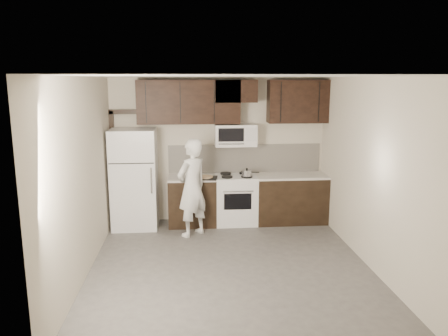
{
  "coord_description": "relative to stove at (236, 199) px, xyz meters",
  "views": [
    {
      "loc": [
        -0.58,
        -5.89,
        2.66
      ],
      "look_at": [
        -0.01,
        0.9,
        1.27
      ],
      "focal_mm": 35.0,
      "sensor_mm": 36.0,
      "label": 1
    }
  ],
  "objects": [
    {
      "name": "microwave",
      "position": [
        -0.0,
        0.12,
        1.19
      ],
      "size": [
        0.76,
        0.42,
        0.4
      ],
      "color": "white",
      "rests_on": "upper_cabinets"
    },
    {
      "name": "baking_tray",
      "position": [
        -0.58,
        -0.18,
        0.46
      ],
      "size": [
        0.47,
        0.38,
        0.02
      ],
      "primitive_type": "cube",
      "rotation": [
        0.0,
        0.0,
        -0.15
      ],
      "color": "black",
      "rests_on": "counter_run"
    },
    {
      "name": "door_trim",
      "position": [
        -2.22,
        0.27,
        0.79
      ],
      "size": [
        0.5,
        0.08,
        2.12
      ],
      "color": "black",
      "rests_on": "floor"
    },
    {
      "name": "upper_cabinets",
      "position": [
        -0.09,
        0.14,
        1.82
      ],
      "size": [
        3.48,
        0.35,
        0.78
      ],
      "color": "black",
      "rests_on": "back_wall"
    },
    {
      "name": "floor",
      "position": [
        -0.3,
        -1.94,
        -0.46
      ],
      "size": [
        4.5,
        4.5,
        0.0
      ],
      "primitive_type": "plane",
      "color": "#4E4C49",
      "rests_on": "ground"
    },
    {
      "name": "person",
      "position": [
        -0.82,
        -0.59,
        0.39
      ],
      "size": [
        0.73,
        0.72,
        1.69
      ],
      "primitive_type": "imported",
      "rotation": [
        0.0,
        0.0,
        3.88
      ],
      "color": "white",
      "rests_on": "floor"
    },
    {
      "name": "ceiling",
      "position": [
        -0.3,
        -1.94,
        2.24
      ],
      "size": [
        4.5,
        4.5,
        0.0
      ],
      "primitive_type": "plane",
      "rotation": [
        3.14,
        0.0,
        0.0
      ],
      "color": "white",
      "rests_on": "back_wall"
    },
    {
      "name": "saucepan",
      "position": [
        0.18,
        -0.15,
        0.52
      ],
      "size": [
        0.32,
        0.18,
        0.17
      ],
      "color": "silver",
      "rests_on": "stove"
    },
    {
      "name": "counter_run",
      "position": [
        0.3,
        0.0,
        -0.0
      ],
      "size": [
        2.95,
        0.64,
        0.91
      ],
      "color": "black",
      "rests_on": "floor"
    },
    {
      "name": "back_wall",
      "position": [
        -0.3,
        0.31,
        0.89
      ],
      "size": [
        4.0,
        0.0,
        4.0
      ],
      "primitive_type": "plane",
      "rotation": [
        1.57,
        0.0,
        0.0
      ],
      "color": "beige",
      "rests_on": "ground"
    },
    {
      "name": "refrigerator",
      "position": [
        -1.85,
        -0.05,
        0.44
      ],
      "size": [
        0.8,
        0.76,
        1.8
      ],
      "color": "white",
      "rests_on": "floor"
    },
    {
      "name": "backsplash",
      "position": [
        0.2,
        0.3,
        0.72
      ],
      "size": [
        2.9,
        0.02,
        0.54
      ],
      "primitive_type": "cube",
      "color": "silver",
      "rests_on": "counter_run"
    },
    {
      "name": "stove",
      "position": [
        0.0,
        0.0,
        0.0
      ],
      "size": [
        0.76,
        0.66,
        0.94
      ],
      "color": "white",
      "rests_on": "floor"
    },
    {
      "name": "pizza",
      "position": [
        -0.58,
        -0.18,
        0.48
      ],
      "size": [
        0.33,
        0.33,
        0.02
      ],
      "primitive_type": "cylinder",
      "rotation": [
        0.0,
        0.0,
        -0.15
      ],
      "color": "#D1BC8C",
      "rests_on": "baking_tray"
    }
  ]
}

